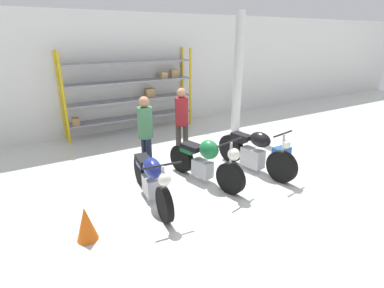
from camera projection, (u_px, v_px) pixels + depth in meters
The scene contains 11 objects.
ground_plane at pixel (202, 180), 6.39m from camera, with size 30.00×30.00×0.00m, color silver.
back_wall at pixel (125, 73), 9.43m from camera, with size 30.00×0.08×3.60m.
shelving_rack at pixel (132, 91), 9.35m from camera, with size 4.09×0.63×2.53m.
support_pillar at pixel (238, 74), 9.11m from camera, with size 0.28×0.28×3.60m.
motorcycle_blue at pixel (151, 178), 5.44m from camera, with size 0.65×2.06×1.00m.
motorcycle_green at pixel (205, 161), 6.16m from camera, with size 0.79×2.00×1.07m.
motorcycle_black at pixel (255, 152), 6.70m from camera, with size 0.67×2.10×1.06m.
person_browsing at pixel (145, 129), 6.40m from camera, with size 0.37×0.37×1.73m.
person_near_rack at pixel (182, 117), 7.25m from camera, with size 0.44×0.44×1.76m.
toolbox at pixel (281, 153), 7.52m from camera, with size 0.44×0.26×0.28m.
traffic_cone at pixel (86, 224), 4.45m from camera, with size 0.32×0.32×0.55m.
Camera 1 is at (-3.13, -4.82, 2.91)m, focal length 28.00 mm.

